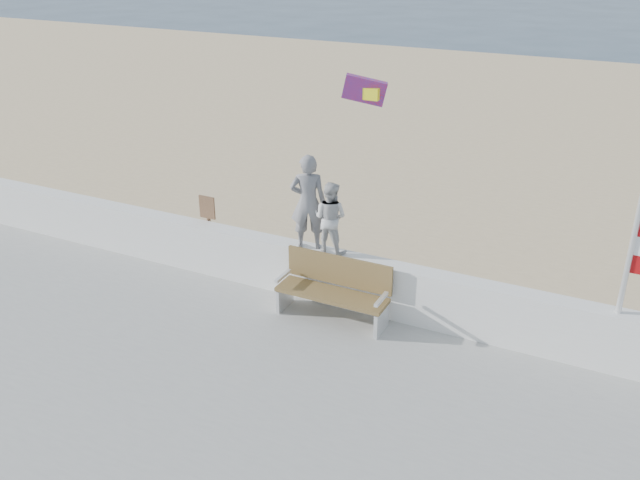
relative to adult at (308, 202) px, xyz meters
The scene contains 8 objects.
ground 2.74m from the adult, 86.75° to the right, with size 220.00×220.00×0.00m, color #293E52.
sand 7.24m from the adult, 89.07° to the left, with size 90.00×40.00×0.08m, color beige.
seawall 1.25m from the adult, ahead, with size 30.00×0.35×0.90m, color white.
adult is the anchor object (origin of this frame).
child 0.44m from the adult, ahead, with size 0.58×0.45×1.19m, color silver.
bench 1.45m from the adult, 33.28° to the right, with size 1.80×0.57×1.00m.
parafoil_kite 2.73m from the adult, 90.95° to the left, with size 0.86×0.50×0.58m.
sign 2.35m from the adult, behind, with size 0.32×0.07×1.46m.
Camera 1 is at (4.54, -6.99, 5.84)m, focal length 38.00 mm.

